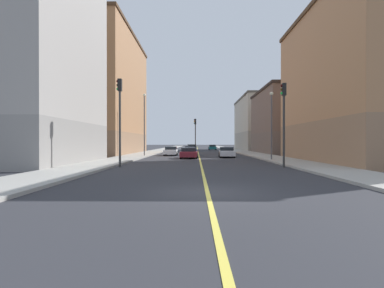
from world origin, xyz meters
TOP-DOWN VIEW (x-y plane):
  - ground_plane at (0.00, 0.00)m, footprint 400.00×400.00m
  - sidewalk_left at (8.28, 49.00)m, footprint 3.65×168.00m
  - sidewalk_right at (-8.28, 49.00)m, footprint 3.65×168.00m
  - lane_center_stripe at (0.00, 49.00)m, footprint 0.16×154.00m
  - building_left_near at (14.56, 17.02)m, footprint 9.21×19.07m
  - building_left_mid at (14.56, 38.40)m, footprint 9.21×16.33m
  - building_left_far at (14.56, 60.54)m, footprint 9.21×21.82m
  - building_right_corner at (-14.56, 14.43)m, footprint 9.21×14.54m
  - building_right_midblock at (-14.56, 36.54)m, footprint 9.21×23.22m
  - traffic_light_left_near at (6.04, 11.11)m, footprint 0.40×0.32m
  - traffic_light_right_near at (-6.07, 11.11)m, footprint 0.40×0.32m
  - traffic_light_median_far at (-0.51, 39.29)m, footprint 0.40×0.32m
  - street_lamp_left_near at (7.05, 18.77)m, footprint 0.36×0.36m
  - street_lamp_right_near at (-7.05, 27.65)m, footprint 0.36×0.36m
  - car_white at (-3.92, 31.04)m, footprint 1.78×4.25m
  - car_black at (-1.15, 49.76)m, footprint 1.94×4.22m
  - car_silver at (3.34, 25.83)m, footprint 1.99×4.67m
  - car_teal at (3.51, 60.60)m, footprint 1.78×4.04m
  - car_maroon at (-1.19, 23.46)m, footprint 2.03×4.43m
  - car_red at (-1.55, 63.58)m, footprint 2.04×4.06m
  - car_blue at (-1.12, 32.13)m, footprint 1.99×4.16m

SIDE VIEW (x-z plane):
  - ground_plane at x=0.00m, z-range 0.00..0.00m
  - lane_center_stripe at x=0.00m, z-range 0.00..0.01m
  - sidewalk_left at x=8.28m, z-range 0.00..0.15m
  - sidewalk_right at x=-8.28m, z-range 0.00..0.15m
  - car_white at x=-3.92m, z-range -0.02..1.23m
  - car_maroon at x=-1.19m, z-range -0.01..1.23m
  - car_teal at x=3.51m, z-range 0.00..1.25m
  - car_silver at x=3.34m, z-range -0.01..1.26m
  - car_blue at x=-1.12m, z-range -0.01..1.27m
  - car_red at x=-1.55m, z-range -0.02..1.30m
  - car_black at x=-1.15m, z-range -0.02..1.36m
  - traffic_light_median_far at x=-0.51m, z-range 0.86..6.61m
  - traffic_light_left_near at x=6.04m, z-range 0.90..7.09m
  - traffic_light_right_near at x=-6.07m, z-range 0.92..7.47m
  - street_lamp_left_near at x=7.05m, z-range 0.89..7.58m
  - street_lamp_right_near at x=-7.05m, z-range 0.93..8.88m
  - building_left_mid at x=14.56m, z-range 0.01..10.42m
  - building_left_far at x=14.56m, z-range 0.01..12.29m
  - building_left_near at x=14.56m, z-range 0.01..14.57m
  - building_right_midblock at x=-14.56m, z-range 0.01..18.72m
  - building_right_corner at x=-14.56m, z-range 0.01..22.68m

